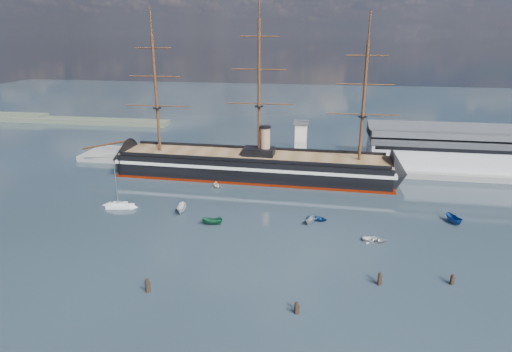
# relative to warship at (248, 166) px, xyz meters

# --- Properties ---
(ground) EXTENTS (600.00, 600.00, 0.00)m
(ground) POSITION_rel_warship_xyz_m (13.44, -20.00, -4.04)
(ground) COLOR #1F2930
(ground) RESTS_ON ground
(quay) EXTENTS (180.00, 18.00, 2.00)m
(quay) POSITION_rel_warship_xyz_m (23.44, 16.00, -4.04)
(quay) COLOR slate
(quay) RESTS_ON ground
(warehouse) EXTENTS (63.00, 21.00, 11.60)m
(warehouse) POSITION_rel_warship_xyz_m (71.44, 20.00, 3.95)
(warehouse) COLOR #B7BABC
(warehouse) RESTS_ON ground
(quay_tower) EXTENTS (5.00, 5.00, 15.00)m
(quay_tower) POSITION_rel_warship_xyz_m (16.44, 13.00, 5.72)
(quay_tower) COLOR silver
(quay_tower) RESTS_ON ground
(shoreline) EXTENTS (120.00, 10.00, 4.00)m
(shoreline) POSITION_rel_warship_xyz_m (-125.79, 75.00, -2.59)
(shoreline) COLOR #3F4C38
(shoreline) RESTS_ON ground
(warship) EXTENTS (113.04, 18.12, 53.94)m
(warship) POSITION_rel_warship_xyz_m (0.00, 0.00, 0.00)
(warship) COLOR black
(warship) RESTS_ON ground
(sailboat) EXTENTS (7.67, 3.39, 11.86)m
(sailboat) POSITION_rel_warship_xyz_m (-29.62, -32.09, -3.28)
(sailboat) COLOR silver
(sailboat) RESTS_ON ground
(motorboat_a) EXTENTS (7.16, 3.46, 2.75)m
(motorboat_a) POSITION_rel_warship_xyz_m (-11.87, -32.29, -4.04)
(motorboat_a) COLOR silver
(motorboat_a) RESTS_ON ground
(motorboat_b) EXTENTS (1.90, 3.34, 1.47)m
(motorboat_b) POSITION_rel_warship_xyz_m (24.05, -31.28, -4.04)
(motorboat_b) COLOR navy
(motorboat_b) RESTS_ON ground
(motorboat_c) EXTENTS (5.17, 3.45, 1.94)m
(motorboat_c) POSITION_rel_warship_xyz_m (22.43, -33.63, -4.04)
(motorboat_c) COLOR gray
(motorboat_c) RESTS_ON ground
(motorboat_d) EXTENTS (6.48, 5.68, 2.23)m
(motorboat_d) POSITION_rel_warship_xyz_m (-7.65, -12.00, -4.04)
(motorboat_d) COLOR #E9E9C8
(motorboat_d) RESTS_ON ground
(motorboat_e) EXTENTS (1.64, 3.46, 1.57)m
(motorboat_e) POSITION_rel_warship_xyz_m (37.46, -41.17, -4.04)
(motorboat_e) COLOR silver
(motorboat_e) RESTS_ON ground
(motorboat_f) EXTENTS (6.97, 4.71, 2.62)m
(motorboat_f) POSITION_rel_warship_xyz_m (58.11, -27.31, -4.04)
(motorboat_f) COLOR navy
(motorboat_f) RESTS_ON ground
(motorboat_g) EXTENTS (3.17, 6.22, 2.37)m
(motorboat_g) POSITION_rel_warship_xyz_m (-1.76, -38.52, -4.04)
(motorboat_g) COLOR #104529
(motorboat_g) RESTS_ON ground
(piling_near_left) EXTENTS (0.64, 0.64, 3.44)m
(piling_near_left) POSITION_rel_warship_xyz_m (-5.85, -68.91, -4.04)
(piling_near_left) COLOR black
(piling_near_left) RESTS_ON ground
(piling_near_mid) EXTENTS (0.64, 0.64, 2.97)m
(piling_near_mid) POSITION_rel_warship_xyz_m (21.78, -70.77, -4.04)
(piling_near_mid) COLOR black
(piling_near_mid) RESTS_ON ground
(piling_near_right) EXTENTS (0.64, 0.64, 3.31)m
(piling_near_right) POSITION_rel_warship_xyz_m (36.62, -59.23, -4.04)
(piling_near_right) COLOR black
(piling_near_right) RESTS_ON ground
(piling_far_right) EXTENTS (0.64, 0.64, 2.86)m
(piling_far_right) POSITION_rel_warship_xyz_m (50.30, -56.77, -4.04)
(piling_far_right) COLOR black
(piling_far_right) RESTS_ON ground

